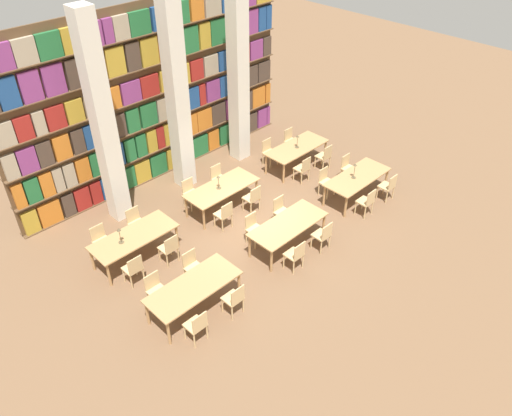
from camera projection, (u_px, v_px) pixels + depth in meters
name	position (u px, v px, depth m)	size (l,w,h in m)	color
ground_plane	(253.00, 225.00, 14.46)	(40.00, 40.00, 0.00)	brown
bookshelf_bank	(157.00, 97.00, 15.26)	(9.95, 0.35, 5.50)	brown
pillar_left	(103.00, 124.00, 13.07)	(0.51, 0.51, 6.00)	silver
pillar_center	(177.00, 97.00, 14.45)	(0.51, 0.51, 6.00)	silver
pillar_right	(238.00, 74.00, 15.82)	(0.51, 0.51, 6.00)	silver
reading_table_0	(194.00, 288.00, 11.49)	(2.26, 0.96, 0.76)	tan
chair_0	(197.00, 325.00, 10.87)	(0.42, 0.40, 0.90)	tan
chair_1	(156.00, 289.00, 11.73)	(0.42, 0.40, 0.90)	tan
chair_2	(234.00, 299.00, 11.50)	(0.42, 0.40, 0.90)	tan
chair_3	(193.00, 266.00, 12.36)	(0.42, 0.40, 0.90)	tan
reading_table_1	(288.00, 226.00, 13.33)	(2.26, 0.96, 0.76)	tan
chair_4	(296.00, 254.00, 12.71)	(0.42, 0.40, 0.90)	tan
chair_5	(254.00, 228.00, 13.58)	(0.42, 0.40, 0.90)	tan
chair_6	(323.00, 235.00, 13.33)	(0.42, 0.40, 0.90)	tan
chair_7	(281.00, 211.00, 14.20)	(0.42, 0.40, 0.90)	tan
reading_table_2	(357.00, 178.00, 15.19)	(2.26, 0.96, 0.76)	tan
chair_8	(367.00, 201.00, 14.56)	(0.42, 0.40, 0.90)	tan
chair_9	(326.00, 181.00, 15.43)	(0.42, 0.40, 0.90)	tan
chair_10	(388.00, 186.00, 15.20)	(0.42, 0.40, 0.90)	tan
chair_11	(348.00, 167.00, 16.07)	(0.42, 0.40, 0.90)	tan
desk_lamp_0	(355.00, 168.00, 14.87)	(0.14, 0.14, 0.50)	brown
reading_table_3	(134.00, 238.00, 12.93)	(2.26, 0.96, 0.76)	tan
chair_12	(134.00, 268.00, 12.30)	(0.42, 0.40, 0.90)	tan
chair_13	(101.00, 240.00, 13.17)	(0.42, 0.40, 0.90)	tan
chair_14	(169.00, 248.00, 12.91)	(0.42, 0.40, 0.90)	tan
chair_15	(136.00, 222.00, 13.78)	(0.42, 0.40, 0.90)	tan
desk_lamp_1	(119.00, 233.00, 12.49)	(0.14, 0.14, 0.46)	brown
reading_table_4	(222.00, 189.00, 14.72)	(2.26, 0.96, 0.76)	tan
chair_16	(224.00, 214.00, 14.07)	(0.42, 0.40, 0.90)	tan
chair_17	(190.00, 192.00, 14.94)	(0.42, 0.40, 0.90)	tan
chair_18	(253.00, 198.00, 14.71)	(0.42, 0.40, 0.90)	tan
chair_19	(219.00, 178.00, 15.58)	(0.42, 0.40, 0.90)	tan
desk_lamp_2	(218.00, 180.00, 14.45)	(0.14, 0.14, 0.44)	brown
reading_table_5	(297.00, 149.00, 16.64)	(2.26, 0.96, 0.76)	tan
chair_20	(303.00, 168.00, 16.02)	(0.42, 0.40, 0.90)	tan
chair_21	(269.00, 151.00, 16.89)	(0.42, 0.40, 0.90)	tan
chair_22	(325.00, 156.00, 16.63)	(0.42, 0.40, 0.90)	tan
chair_23	(291.00, 140.00, 17.50)	(0.42, 0.40, 0.90)	tan
desk_lamp_3	(297.00, 139.00, 16.37)	(0.14, 0.14, 0.46)	brown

